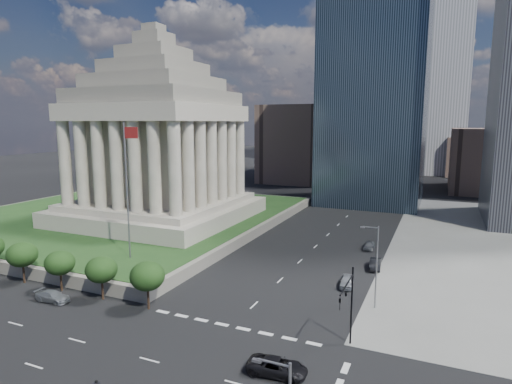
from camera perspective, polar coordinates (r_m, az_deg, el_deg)
The scene contains 16 objects.
ground at distance 128.04m, azimuth 14.41°, elevation -0.87°, with size 500.00×500.00×0.00m, color black.
plaza_terrace at distance 101.01m, azimuth -16.96°, elevation -3.12°, with size 66.00×70.00×1.80m, color #635D54.
plaza_lawn at distance 100.82m, azimuth -16.98°, elevation -2.59°, with size 64.00×68.00×0.10m, color #1D3D19.
war_memorial at distance 90.37m, azimuth -13.03°, elevation 8.74°, with size 34.00×34.00×39.00m, color gray, non-canonical shape.
flagpole at distance 64.59m, azimuth -16.76°, elevation 1.11°, with size 2.52×0.24×20.00m.
tree_row at distance 70.02m, azimuth -30.44°, elevation -7.65°, with size 53.00×4.00×6.00m, color black, non-canonical shape.
midrise_glass at distance 121.21m, azimuth 15.55°, elevation 12.78°, with size 26.00×26.00×60.00m, color black.
building_filler_ne at distance 155.54m, azimuth 28.15°, elevation 3.79°, with size 20.00×30.00×20.00m, color brown.
building_filler_nw at distance 162.62m, azimuth 5.83°, elevation 6.43°, with size 24.00×30.00×28.00m, color brown.
traffic_signal_ne at distance 42.36m, azimuth 12.20°, elevation -13.99°, with size 0.30×5.74×8.00m.
street_lamp_north at distance 52.57m, azimuth 15.62°, elevation -9.00°, with size 2.13×0.22×10.00m.
pickup_truck at distance 40.33m, azimuth 2.85°, elevation -22.26°, with size 2.46×5.34×1.48m, color black.
suv_grey at distance 59.69m, azimuth -25.49°, elevation -12.44°, with size 1.87×4.60×1.34m, color slate.
parked_sedan_near at distance 59.94m, azimuth 12.00°, elevation -11.56°, with size 4.27×1.72×1.45m, color #979B9F.
parked_sedan_mid at distance 67.68m, azimuth 15.63°, elevation -9.25°, with size 4.54×1.58×1.50m, color black.
parked_sedan_far at distance 77.45m, azimuth 14.84°, elevation -6.90°, with size 4.12×1.66×1.40m, color #54585C.
Camera 1 is at (19.80, -24.61, 21.80)m, focal length 30.00 mm.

